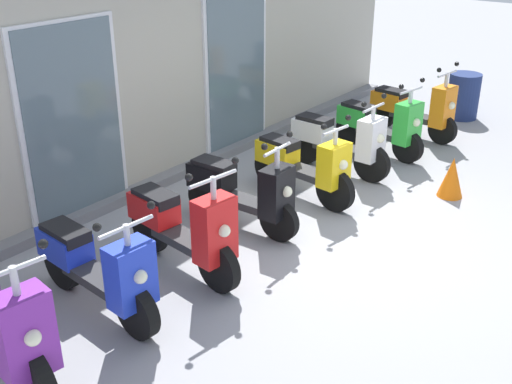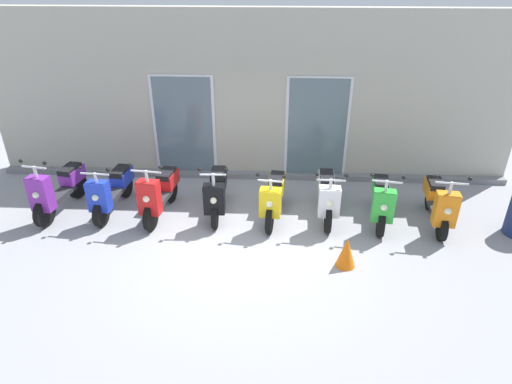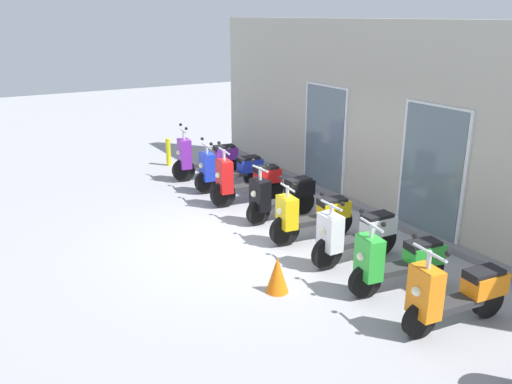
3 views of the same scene
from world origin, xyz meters
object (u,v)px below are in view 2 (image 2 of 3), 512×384
scooter_black (217,192)px  scooter_white (327,195)px  scooter_blue (112,190)px  scooter_yellow (274,196)px  scooter_orange (439,202)px  scooter_purple (58,189)px  scooter_green (381,200)px  traffic_cone (346,252)px  scooter_red (159,193)px

scooter_black → scooter_white: (2.10, -0.01, -0.01)m
scooter_blue → scooter_yellow: bearing=-1.9°
scooter_white → scooter_orange: size_ratio=1.03×
scooter_purple → scooter_green: size_ratio=1.10×
scooter_purple → scooter_yellow: scooter_purple is taller
scooter_purple → scooter_orange: size_ratio=1.07×
scooter_yellow → traffic_cone: bearing=-50.8°
scooter_yellow → scooter_white: size_ratio=0.98×
scooter_blue → scooter_red: bearing=-8.1°
scooter_yellow → traffic_cone: scooter_yellow is taller
scooter_red → traffic_cone: (3.37, -1.43, -0.23)m
scooter_yellow → scooter_white: scooter_white is taller
scooter_green → scooter_orange: bearing=-3.8°
scooter_purple → scooter_white: size_ratio=1.04×
scooter_purple → traffic_cone: size_ratio=3.20×
scooter_purple → scooter_orange: bearing=-0.8°
scooter_purple → scooter_blue: size_ratio=1.01×
scooter_red → scooter_purple: bearing=178.9°
scooter_black → scooter_green: size_ratio=1.00×
scooter_purple → scooter_green: 6.17m
scooter_blue → scooter_orange: (6.18, -0.20, 0.01)m
scooter_orange → scooter_white: bearing=175.0°
scooter_blue → scooter_black: 2.05m
scooter_white → traffic_cone: size_ratio=3.06×
scooter_blue → scooter_black: (2.05, -0.01, 0.02)m
scooter_blue → scooter_orange: bearing=-1.8°
scooter_blue → scooter_orange: size_ratio=1.06×
scooter_purple → scooter_black: bearing=1.6°
scooter_orange → scooter_green: bearing=176.2°
scooter_blue → scooter_yellow: (3.15, -0.10, 0.00)m
scooter_yellow → scooter_orange: scooter_orange is taller
scooter_blue → scooter_red: size_ratio=1.03×
scooter_red → scooter_blue: bearing=171.9°
scooter_yellow → scooter_green: size_ratio=1.03×
scooter_yellow → scooter_orange: (3.04, -0.09, 0.01)m
scooter_purple → scooter_white: scooter_purple is taller
scooter_yellow → scooter_green: 2.01m
scooter_blue → scooter_purple: bearing=-174.4°
scooter_black → scooter_white: size_ratio=0.95×
scooter_blue → scooter_red: scooter_red is taller
scooter_yellow → scooter_green: bearing=-0.8°
scooter_white → traffic_cone: (0.18, -1.54, -0.21)m
scooter_black → scooter_orange: bearing=-2.6°
scooter_purple → scooter_blue: 1.02m
scooter_white → scooter_green: bearing=-6.1°
scooter_black → scooter_red: bearing=-173.3°
scooter_red → traffic_cone: scooter_red is taller
scooter_orange → scooter_red: bearing=179.4°
traffic_cone → scooter_purple: bearing=164.7°
scooter_green → scooter_orange: 1.03m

